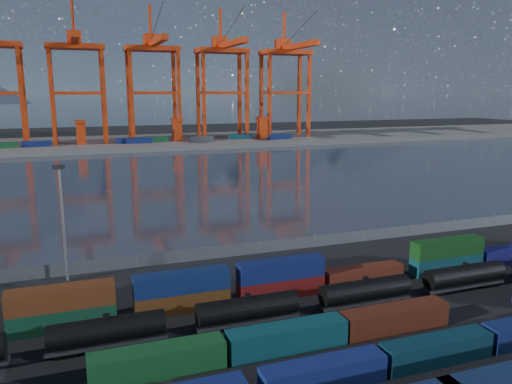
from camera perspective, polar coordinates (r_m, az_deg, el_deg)
name	(u,v)px	position (r m, az deg, el deg)	size (l,w,h in m)	color
ground	(345,327)	(59.97, 10.15, -14.90)	(700.00, 700.00, 0.00)	black
harbor_water	(173,178)	(155.95, -9.43, 1.57)	(700.00, 700.00, 0.00)	#2D3541
far_quay	(134,142)	(258.93, -13.76, 5.53)	(700.00, 70.00, 2.00)	#514F4C
distant_mountains	(99,25)	(1660.03, -17.50, 17.70)	(2470.00, 1100.00, 520.00)	#1E2630
container_row_mid	(293,332)	(53.89, 4.25, -15.69)	(141.28, 2.61, 5.56)	#424548
container_row_north	(287,280)	(66.50, 3.61, -9.98)	(129.38, 2.36, 5.04)	navy
tanker_string	(181,320)	(56.84, -8.59, -14.27)	(120.82, 2.65, 3.79)	black
waterfront_fence	(260,247)	(83.16, 0.47, -6.35)	(160.12, 0.12, 2.20)	#595B5E
yard_light_mast	(63,217)	(74.25, -21.22, -2.68)	(1.60, 0.40, 16.60)	slate
gantry_cranes	(115,59)	(250.64, -15.79, 14.40)	(200.73, 49.39, 66.89)	red
quay_containers	(113,141)	(243.33, -15.99, 5.59)	(172.58, 10.99, 2.60)	navy
straddle_carriers	(130,130)	(248.17, -14.15, 6.84)	(140.00, 7.00, 11.10)	red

